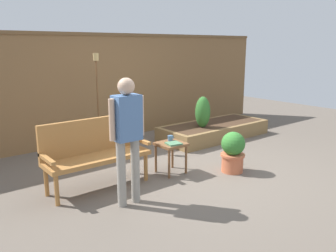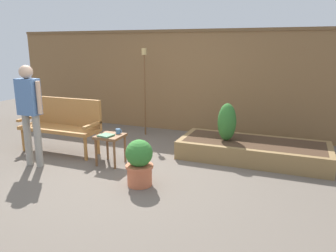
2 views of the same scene
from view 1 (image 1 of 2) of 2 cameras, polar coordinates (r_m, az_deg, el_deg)
name	(u,v)px [view 1 (image 1 of 2)]	position (r m, az deg, el deg)	size (l,w,h in m)	color
ground_plane	(196,170)	(5.53, 4.68, -7.24)	(14.00, 14.00, 0.00)	#60564C
fence_back	(112,86)	(7.34, -9.23, 6.49)	(8.40, 0.14, 2.16)	brown
garden_bench	(94,148)	(4.87, -12.00, -3.59)	(1.44, 0.48, 0.94)	#A87038
side_table	(171,148)	(5.28, 0.49, -3.65)	(0.40, 0.40, 0.48)	brown
cup_on_table	(170,138)	(5.38, 0.38, -1.97)	(0.11, 0.08, 0.08)	teal
book_on_table	(174,144)	(5.18, 0.92, -2.89)	(0.20, 0.19, 0.02)	#4C7A56
potted_boxwood	(233,151)	(5.45, 10.60, -4.09)	(0.37, 0.37, 0.63)	#C66642
raised_planter_bed	(214,130)	(7.46, 7.52, -0.71)	(2.40, 1.00, 0.30)	olive
shrub_near_bench	(203,112)	(7.00, 5.72, 2.29)	(0.30, 0.30, 0.62)	brown
tiki_torch	(97,85)	(6.47, -11.55, 6.58)	(0.10, 0.10, 1.78)	brown
person_by_bench	(127,131)	(4.14, -6.70, -0.77)	(0.47, 0.20, 1.56)	gray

